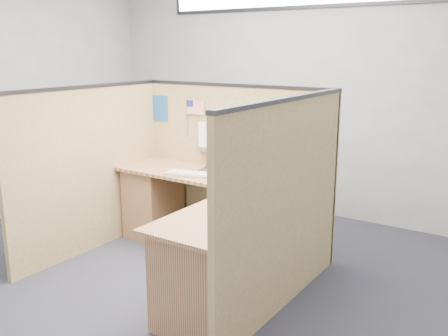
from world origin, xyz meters
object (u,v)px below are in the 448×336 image
Objects in this scene: l_desk at (206,226)px; laptop at (220,165)px; keyboard at (192,174)px; mouse at (270,189)px.

laptop reaches higher than l_desk.
keyboard is 0.82m from mouse.
laptop is 0.70× the size of keyboard.
l_desk is at bearing -158.61° from mouse.
keyboard is (-0.11, -0.29, -0.04)m from laptop.
l_desk is 5.44× the size of laptop.
laptop reaches higher than keyboard.
l_desk is at bearing -77.48° from laptop.
l_desk is 0.54m from keyboard.
laptop is 0.31m from keyboard.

